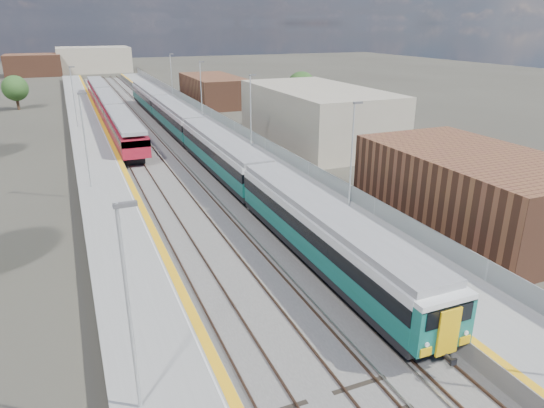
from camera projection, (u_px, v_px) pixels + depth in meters
ground at (175, 145)px, 57.00m from camera, size 320.00×320.00×0.00m
ballast_bed at (152, 142)px, 58.33m from camera, size 10.50×155.00×0.06m
tracks at (155, 138)px, 59.97m from camera, size 8.96×160.00×0.17m
platform_right at (212, 132)px, 60.88m from camera, size 4.70×155.00×8.52m
platform_left at (92, 143)px, 55.68m from camera, size 4.30×155.00×8.52m
buildings at (27, 35)px, 123.17m from camera, size 72.00×185.50×40.00m
green_train at (196, 132)px, 53.07m from camera, size 2.83×78.88×3.12m
red_train at (108, 105)px, 71.12m from camera, size 2.79×56.70×3.53m
tree_c at (15, 88)px, 78.88m from camera, size 4.09×4.09×5.55m
tree_d at (301, 87)px, 76.96m from camera, size 4.67×4.67×6.33m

